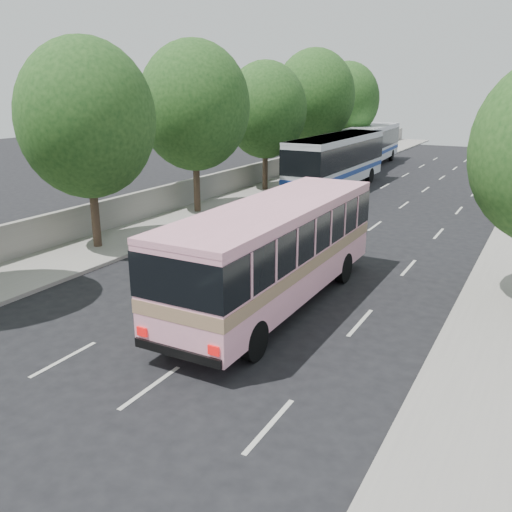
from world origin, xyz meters
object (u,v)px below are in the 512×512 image
Objects in this scene: pink_bus at (276,243)px; tour_coach_rear at (372,141)px; tour_coach_front at (337,158)px; pink_taxi at (301,256)px; white_pickup at (234,230)px.

tour_coach_rear is at bearing 102.17° from pink_bus.
pink_taxi is at bearing -73.32° from tour_coach_front.
pink_bus is 21.64m from tour_coach_front.
pink_taxi is at bearing -81.01° from tour_coach_rear.
tour_coach_rear is (-7.60, 34.64, 0.02)m from pink_bus.
white_pickup is 29.49m from tour_coach_rear.
pink_bus is 2.03× the size of white_pickup.
pink_taxi is 0.76× the size of white_pickup.
pink_bus reaches higher than pink_taxi.
tour_coach_front is 1.04× the size of tour_coach_rear.
pink_bus is 0.86× the size of tour_coach_front.
tour_coach_front reaches higher than pink_bus.
tour_coach_front reaches higher than white_pickup.
tour_coach_front is 13.92m from tour_coach_rear.
white_pickup is (-4.12, 1.91, 0.08)m from pink_taxi.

